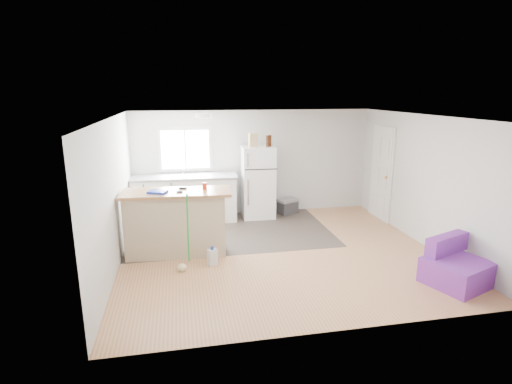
{
  "coord_description": "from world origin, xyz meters",
  "views": [
    {
      "loc": [
        -1.69,
        -6.49,
        2.81
      ],
      "look_at": [
        -0.29,
        0.7,
        0.96
      ],
      "focal_mm": 28.0,
      "sensor_mm": 36.0,
      "label": 1
    }
  ],
  "objects_px": {
    "bottle_right": "(270,141)",
    "blue_tray": "(158,192)",
    "refrigerator": "(258,182)",
    "mop": "(184,257)",
    "bottle_left": "(268,141)",
    "cooler": "(287,206)",
    "cleaner_jug": "(212,257)",
    "cardboard_box": "(253,140)",
    "red_cup": "(205,186)",
    "purple_seat": "(455,268)",
    "kitchen_cabinets": "(185,198)",
    "peninsula": "(176,223)"
  },
  "relations": [
    {
      "from": "refrigerator",
      "to": "red_cup",
      "type": "height_order",
      "value": "refrigerator"
    },
    {
      "from": "kitchen_cabinets",
      "to": "bottle_right",
      "type": "bearing_deg",
      "value": 1.53
    },
    {
      "from": "red_cup",
      "to": "mop",
      "type": "bearing_deg",
      "value": -118.43
    },
    {
      "from": "purple_seat",
      "to": "refrigerator",
      "type": "bearing_deg",
      "value": 100.01
    },
    {
      "from": "mop",
      "to": "bottle_right",
      "type": "relative_size",
      "value": 5.22
    },
    {
      "from": "cooler",
      "to": "mop",
      "type": "bearing_deg",
      "value": -156.43
    },
    {
      "from": "bottle_left",
      "to": "bottle_right",
      "type": "relative_size",
      "value": 1.0
    },
    {
      "from": "kitchen_cabinets",
      "to": "bottle_right",
      "type": "xyz_separation_m",
      "value": [
        1.9,
        -0.03,
        1.23
      ]
    },
    {
      "from": "cardboard_box",
      "to": "red_cup",
      "type": "bearing_deg",
      "value": -124.36
    },
    {
      "from": "peninsula",
      "to": "bottle_right",
      "type": "distance_m",
      "value": 3.02
    },
    {
      "from": "purple_seat",
      "to": "mop",
      "type": "xyz_separation_m",
      "value": [
        -3.99,
        1.22,
        -0.01
      ]
    },
    {
      "from": "peninsula",
      "to": "refrigerator",
      "type": "relative_size",
      "value": 1.17
    },
    {
      "from": "cooler",
      "to": "red_cup",
      "type": "height_order",
      "value": "red_cup"
    },
    {
      "from": "cooler",
      "to": "bottle_right",
      "type": "bearing_deg",
      "value": 170.75
    },
    {
      "from": "bottle_right",
      "to": "cleaner_jug",
      "type": "bearing_deg",
      "value": -121.98
    },
    {
      "from": "cleaner_jug",
      "to": "bottle_left",
      "type": "relative_size",
      "value": 1.3
    },
    {
      "from": "peninsula",
      "to": "cardboard_box",
      "type": "relative_size",
      "value": 6.34
    },
    {
      "from": "purple_seat",
      "to": "blue_tray",
      "type": "xyz_separation_m",
      "value": [
        -4.37,
        1.88,
        0.92
      ]
    },
    {
      "from": "cooler",
      "to": "cardboard_box",
      "type": "bearing_deg",
      "value": 166.99
    },
    {
      "from": "blue_tray",
      "to": "refrigerator",
      "type": "bearing_deg",
      "value": 42.25
    },
    {
      "from": "peninsula",
      "to": "red_cup",
      "type": "height_order",
      "value": "red_cup"
    },
    {
      "from": "cooler",
      "to": "blue_tray",
      "type": "distance_m",
      "value": 3.62
    },
    {
      "from": "purple_seat",
      "to": "red_cup",
      "type": "xyz_separation_m",
      "value": [
        -3.57,
        1.99,
        0.96
      ]
    },
    {
      "from": "cooler",
      "to": "purple_seat",
      "type": "relative_size",
      "value": 0.53
    },
    {
      "from": "refrigerator",
      "to": "blue_tray",
      "type": "distance_m",
      "value": 2.87
    },
    {
      "from": "cooler",
      "to": "bottle_right",
      "type": "distance_m",
      "value": 1.64
    },
    {
      "from": "refrigerator",
      "to": "cardboard_box",
      "type": "height_order",
      "value": "cardboard_box"
    },
    {
      "from": "mop",
      "to": "bottle_left",
      "type": "relative_size",
      "value": 5.22
    },
    {
      "from": "cooler",
      "to": "bottle_left",
      "type": "height_order",
      "value": "bottle_left"
    },
    {
      "from": "purple_seat",
      "to": "cleaner_jug",
      "type": "height_order",
      "value": "purple_seat"
    },
    {
      "from": "cleaner_jug",
      "to": "blue_tray",
      "type": "relative_size",
      "value": 1.08
    },
    {
      "from": "blue_tray",
      "to": "purple_seat",
      "type": "bearing_deg",
      "value": -23.33
    },
    {
      "from": "cooler",
      "to": "mop",
      "type": "distance_m",
      "value": 3.64
    },
    {
      "from": "refrigerator",
      "to": "cleaner_jug",
      "type": "distance_m",
      "value": 2.85
    },
    {
      "from": "refrigerator",
      "to": "blue_tray",
      "type": "bearing_deg",
      "value": -135.83
    },
    {
      "from": "blue_tray",
      "to": "bottle_right",
      "type": "relative_size",
      "value": 1.2
    },
    {
      "from": "purple_seat",
      "to": "cleaner_jug",
      "type": "bearing_deg",
      "value": 138.48
    },
    {
      "from": "kitchen_cabinets",
      "to": "blue_tray",
      "type": "bearing_deg",
      "value": -101.45
    },
    {
      "from": "red_cup",
      "to": "cardboard_box",
      "type": "bearing_deg",
      "value": 55.64
    },
    {
      "from": "refrigerator",
      "to": "bottle_left",
      "type": "relative_size",
      "value": 6.49
    },
    {
      "from": "cleaner_jug",
      "to": "red_cup",
      "type": "distance_m",
      "value": 1.25
    },
    {
      "from": "red_cup",
      "to": "blue_tray",
      "type": "relative_size",
      "value": 0.4
    },
    {
      "from": "mop",
      "to": "cardboard_box",
      "type": "relative_size",
      "value": 4.35
    },
    {
      "from": "kitchen_cabinets",
      "to": "refrigerator",
      "type": "height_order",
      "value": "refrigerator"
    },
    {
      "from": "refrigerator",
      "to": "mop",
      "type": "height_order",
      "value": "refrigerator"
    },
    {
      "from": "kitchen_cabinets",
      "to": "mop",
      "type": "bearing_deg",
      "value": -89.64
    },
    {
      "from": "refrigerator",
      "to": "bottle_right",
      "type": "bearing_deg",
      "value": -3.49
    },
    {
      "from": "bottle_right",
      "to": "blue_tray",
      "type": "bearing_deg",
      "value": -141.45
    },
    {
      "from": "kitchen_cabinets",
      "to": "bottle_left",
      "type": "distance_m",
      "value": 2.21
    },
    {
      "from": "purple_seat",
      "to": "mop",
      "type": "bearing_deg",
      "value": 142.29
    }
  ]
}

